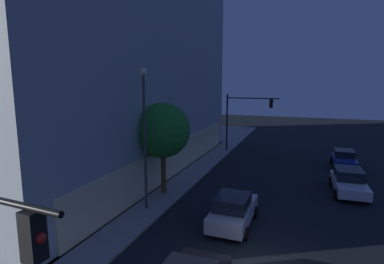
{
  "coord_description": "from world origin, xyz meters",
  "views": [
    {
      "loc": [
        -11.13,
        -1.19,
        7.6
      ],
      "look_at": [
        6.31,
        5.22,
        4.58
      ],
      "focal_mm": 28.69,
      "sensor_mm": 36.0,
      "label": 1
    }
  ],
  "objects_px": {
    "car_white": "(349,181)",
    "car_blue": "(344,159)",
    "car_silver": "(233,210)",
    "modern_building": "(40,55)",
    "traffic_light_far_corner": "(243,113)",
    "sidewalk_tree": "(163,130)",
    "street_lamp_sidewalk": "(144,123)"
  },
  "relations": [
    {
      "from": "modern_building",
      "to": "car_white",
      "type": "distance_m",
      "value": 28.12
    },
    {
      "from": "car_silver",
      "to": "car_white",
      "type": "bearing_deg",
      "value": -40.03
    },
    {
      "from": "sidewalk_tree",
      "to": "car_white",
      "type": "height_order",
      "value": "sidewalk_tree"
    },
    {
      "from": "sidewalk_tree",
      "to": "car_blue",
      "type": "height_order",
      "value": "sidewalk_tree"
    },
    {
      "from": "modern_building",
      "to": "traffic_light_far_corner",
      "type": "distance_m",
      "value": 20.75
    },
    {
      "from": "car_white",
      "to": "street_lamp_sidewalk",
      "type": "bearing_deg",
      "value": 122.65
    },
    {
      "from": "car_white",
      "to": "car_blue",
      "type": "bearing_deg",
      "value": -3.43
    },
    {
      "from": "modern_building",
      "to": "car_white",
      "type": "height_order",
      "value": "modern_building"
    },
    {
      "from": "car_white",
      "to": "car_blue",
      "type": "xyz_separation_m",
      "value": [
        6.83,
        -0.41,
        -0.02
      ]
    },
    {
      "from": "sidewalk_tree",
      "to": "car_silver",
      "type": "distance_m",
      "value": 7.16
    },
    {
      "from": "traffic_light_far_corner",
      "to": "car_blue",
      "type": "distance_m",
      "value": 10.73
    },
    {
      "from": "car_silver",
      "to": "street_lamp_sidewalk",
      "type": "bearing_deg",
      "value": 88.42
    },
    {
      "from": "street_lamp_sidewalk",
      "to": "car_silver",
      "type": "distance_m",
      "value": 6.91
    },
    {
      "from": "sidewalk_tree",
      "to": "car_white",
      "type": "xyz_separation_m",
      "value": [
        4.75,
        -11.92,
        -3.62
      ]
    },
    {
      "from": "car_silver",
      "to": "car_white",
      "type": "distance_m",
      "value": 10.02
    },
    {
      "from": "traffic_light_far_corner",
      "to": "car_white",
      "type": "distance_m",
      "value": 13.88
    },
    {
      "from": "modern_building",
      "to": "car_blue",
      "type": "bearing_deg",
      "value": -75.08
    },
    {
      "from": "sidewalk_tree",
      "to": "car_silver",
      "type": "xyz_separation_m",
      "value": [
        -2.93,
        -5.48,
        -3.57
      ]
    },
    {
      "from": "sidewalk_tree",
      "to": "car_blue",
      "type": "bearing_deg",
      "value": -46.82
    },
    {
      "from": "street_lamp_sidewalk",
      "to": "car_white",
      "type": "relative_size",
      "value": 1.74
    },
    {
      "from": "street_lamp_sidewalk",
      "to": "car_blue",
      "type": "height_order",
      "value": "street_lamp_sidewalk"
    },
    {
      "from": "modern_building",
      "to": "sidewalk_tree",
      "type": "distance_m",
      "value": 16.28
    },
    {
      "from": "sidewalk_tree",
      "to": "car_silver",
      "type": "bearing_deg",
      "value": -118.1
    },
    {
      "from": "traffic_light_far_corner",
      "to": "car_silver",
      "type": "bearing_deg",
      "value": -170.65
    },
    {
      "from": "sidewalk_tree",
      "to": "modern_building",
      "type": "bearing_deg",
      "value": 73.3
    },
    {
      "from": "traffic_light_far_corner",
      "to": "street_lamp_sidewalk",
      "type": "relative_size",
      "value": 0.75
    },
    {
      "from": "modern_building",
      "to": "car_white",
      "type": "xyz_separation_m",
      "value": [
        0.36,
        -26.55,
        -9.26
      ]
    },
    {
      "from": "modern_building",
      "to": "street_lamp_sidewalk",
      "type": "xyz_separation_m",
      "value": [
        -7.17,
        -14.81,
        -4.78
      ]
    },
    {
      "from": "traffic_light_far_corner",
      "to": "car_silver",
      "type": "height_order",
      "value": "traffic_light_far_corner"
    },
    {
      "from": "modern_building",
      "to": "car_blue",
      "type": "distance_m",
      "value": 29.41
    },
    {
      "from": "car_white",
      "to": "sidewalk_tree",
      "type": "bearing_deg",
      "value": 111.7
    },
    {
      "from": "traffic_light_far_corner",
      "to": "car_white",
      "type": "height_order",
      "value": "traffic_light_far_corner"
    }
  ]
}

